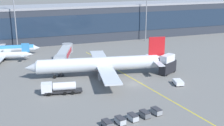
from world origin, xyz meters
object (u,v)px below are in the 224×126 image
object	(u,v)px
catering_lift	(168,65)
commuter_jet_far	(1,55)
fuel_tanker	(59,88)
baggage_cart_2	(133,117)
baggage_cart_0	(107,124)
baggage_cart_1	(120,120)
baggage_cart_4	(156,111)
main_airliner	(100,64)
commuter_jet_near	(0,49)
pushback_tug	(178,82)
baggage_cart_3	(145,114)

from	to	relation	value
catering_lift	commuter_jet_far	bearing A→B (deg)	146.27
fuel_tanker	baggage_cart_2	xyz separation A→B (m)	(12.50, -20.92, -0.96)
baggage_cart_0	commuter_jet_far	distance (m)	64.57
catering_lift	baggage_cart_2	xyz separation A→B (m)	(-23.51, -26.53, -2.28)
baggage_cart_1	commuter_jet_far	distance (m)	65.17
fuel_tanker	baggage_cart_4	xyz separation A→B (m)	(18.82, -19.91, -0.96)
baggage_cart_1	main_airliner	bearing A→B (deg)	80.39
commuter_jet_far	catering_lift	bearing A→B (deg)	-33.73
baggage_cart_2	catering_lift	bearing A→B (deg)	48.46
baggage_cart_2	baggage_cart_1	bearing A→B (deg)	-170.87
catering_lift	baggage_cart_2	bearing A→B (deg)	-131.54
fuel_tanker	baggage_cart_1	distance (m)	23.40
baggage_cart_4	commuter_jet_near	xyz separation A→B (m)	(-33.53, 67.24, 1.88)
commuter_jet_near	catering_lift	bearing A→B (deg)	-39.45
baggage_cart_2	baggage_cart_4	world-z (taller)	same
baggage_cart_1	baggage_cart_2	bearing A→B (deg)	9.13
pushback_tug	baggage_cart_1	size ratio (longest dim) A/B	1.47
baggage_cart_3	catering_lift	bearing A→B (deg)	51.97
fuel_tanker	commuter_jet_near	world-z (taller)	commuter_jet_near
baggage_cart_0	main_airliner	bearing A→B (deg)	75.22
pushback_tug	fuel_tanker	bearing A→B (deg)	171.98
pushback_tug	baggage_cart_0	size ratio (longest dim) A/B	1.47
main_airliner	pushback_tug	distance (m)	24.63
fuel_tanker	baggage_cart_2	world-z (taller)	fuel_tanker
fuel_tanker	pushback_tug	world-z (taller)	fuel_tanker
main_airliner	fuel_tanker	world-z (taller)	main_airliner
baggage_cart_0	fuel_tanker	bearing A→B (deg)	105.73
pushback_tug	catering_lift	distance (m)	10.82
fuel_tanker	baggage_cart_3	world-z (taller)	fuel_tanker
main_airliner	baggage_cart_3	world-z (taller)	main_airliner
baggage_cart_4	baggage_cart_3	bearing A→B (deg)	-170.87
fuel_tanker	baggage_cart_0	size ratio (longest dim) A/B	3.87
baggage_cart_0	commuter_jet_far	bearing A→B (deg)	108.58
baggage_cart_0	commuter_jet_far	world-z (taller)	commuter_jet_far
baggage_cart_4	commuter_jet_near	distance (m)	75.16
baggage_cart_3	baggage_cart_2	bearing A→B (deg)	-170.87
main_airliner	baggage_cart_0	xyz separation A→B (m)	(-8.58, -32.50, -3.19)
pushback_tug	commuter_jet_near	bearing A→B (deg)	132.96
pushback_tug	baggage_cart_1	xyz separation A→B (m)	(-24.45, -16.67, -0.07)
catering_lift	commuter_jet_far	world-z (taller)	commuter_jet_far
main_airliner	baggage_cart_1	world-z (taller)	main_airliner
main_airliner	commuter_jet_far	bearing A→B (deg)	135.44
baggage_cart_0	baggage_cart_2	world-z (taller)	same
baggage_cart_4	commuter_jet_far	world-z (taller)	commuter_jet_far
baggage_cart_2	commuter_jet_near	xyz separation A→B (m)	(-27.21, 68.26, 1.88)
baggage_cart_1	baggage_cart_3	world-z (taller)	same
catering_lift	baggage_cart_1	bearing A→B (deg)	-134.61
baggage_cart_1	baggage_cart_3	size ratio (longest dim) A/B	1.00
pushback_tug	baggage_cart_2	distance (m)	26.73
fuel_tanker	baggage_cart_1	size ratio (longest dim) A/B	3.87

